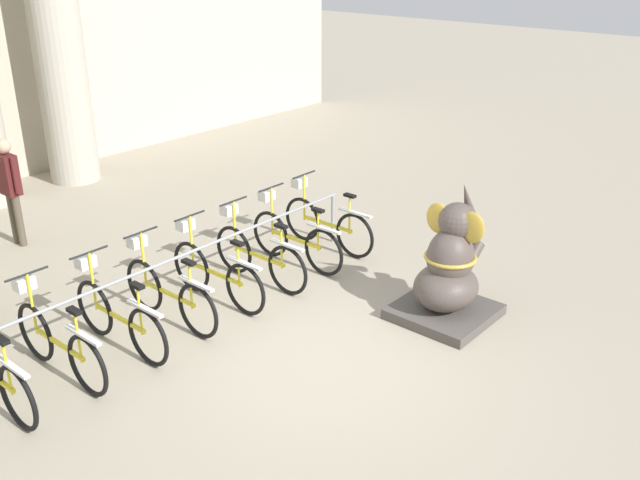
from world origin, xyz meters
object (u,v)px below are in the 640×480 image
Objects in this scene: bicycle_1 at (58,341)px; bicycle_2 at (118,315)px; bicycle_4 at (215,272)px; elephant_statue at (449,273)px; bicycle_5 at (258,254)px; person_pedestrian at (10,183)px; bicycle_6 at (294,237)px; bicycle_7 at (326,222)px; bicycle_3 at (168,291)px.

bicycle_1 and bicycle_2 have the same top height.
bicycle_4 is (2.19, 0.01, 0.00)m from bicycle_1.
elephant_statue is at bearing -32.61° from bicycle_1.
bicycle_1 and bicycle_5 have the same top height.
bicycle_4 is 1.03× the size of person_pedestrian.
bicycle_5 is 0.73m from bicycle_6.
bicycle_5 is (0.73, -0.02, 0.00)m from bicycle_4.
elephant_statue reaches higher than bicycle_2.
elephant_statue is (-0.61, -2.45, 0.16)m from bicycle_7.
bicycle_3 is at bearing 179.15° from bicycle_6.
bicycle_4 and bicycle_5 have the same top height.
person_pedestrian reaches higher than bicycle_3.
bicycle_6 is 4.28m from person_pedestrian.
bicycle_7 is at bearing 0.63° from bicycle_4.
person_pedestrian reaches higher than bicycle_4.
bicycle_1 is at bearing 179.71° from bicycle_5.
bicycle_3 is (0.73, 0.04, 0.00)m from bicycle_2.
bicycle_3 is 2.93m from bicycle_7.
bicycle_1 and bicycle_4 have the same top height.
bicycle_4 is at bearing 0.85° from bicycle_2.
person_pedestrian is (0.01, 3.61, 0.57)m from bicycle_3.
bicycle_1 is 1.00× the size of bicycle_6.
bicycle_1 is at bearing -178.89° from bicycle_3.
bicycle_1 is 1.03× the size of person_pedestrian.
elephant_statue is (3.78, -2.42, 0.16)m from bicycle_1.
elephant_statue is 1.03× the size of person_pedestrian.
bicycle_5 is at bearing -68.35° from person_pedestrian.
bicycle_4 is at bearing 179.51° from bicycle_6.
bicycle_7 is 4.67m from person_pedestrian.
bicycle_6 is (3.66, -0.00, 0.00)m from bicycle_1.
bicycle_2 is 2.93m from bicycle_6.
elephant_statue is (2.32, -2.45, 0.16)m from bicycle_3.
bicycle_2 is 1.03× the size of person_pedestrian.
person_pedestrian reaches higher than bicycle_2.
bicycle_1 is 1.00× the size of bicycle_5.
bicycle_3 is 1.03× the size of person_pedestrian.
person_pedestrian is (-1.45, 3.65, 0.57)m from bicycle_5.
person_pedestrian is (-2.18, 3.64, 0.57)m from bicycle_6.
bicycle_5 is at bearing -1.69° from bicycle_3.
bicycle_1 is at bearing 178.96° from bicycle_2.
bicycle_2 and bicycle_4 have the same top height.
elephant_statue reaches higher than bicycle_7.
person_pedestrian is (1.48, 3.64, 0.57)m from bicycle_1.
bicycle_2 is 3.77m from person_pedestrian.
bicycle_2 is 1.00× the size of bicycle_3.
bicycle_5 is 1.00× the size of elephant_statue.
bicycle_3 is 1.00× the size of bicycle_7.
bicycle_4 is 1.00× the size of bicycle_6.
bicycle_3 is 2.19m from bicycle_6.
bicycle_3 is 1.00× the size of bicycle_6.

